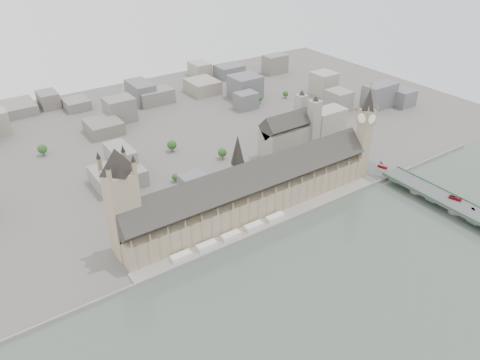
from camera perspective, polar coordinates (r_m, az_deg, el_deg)
ground at (r=443.73m, az=2.71°, el=-4.96°), size 900.00×900.00×0.00m
river_thames at (r=360.29m, az=19.42°, el=-17.31°), size 600.00×600.00×0.00m
embankment_wall at (r=433.33m, az=3.91°, el=-5.73°), size 600.00×1.50×3.00m
river_terrace at (r=438.35m, az=3.30°, el=-5.31°), size 270.00×15.00×2.00m
terrace_tents at (r=418.03m, az=-1.12°, el=-6.77°), size 118.00×7.00×4.00m
palace_of_westminster at (r=444.29m, az=1.25°, el=-1.36°), size 265.00×40.73×55.44m
elizabeth_tower at (r=505.33m, az=15.00°, el=6.22°), size 17.00×17.00×107.50m
victoria_tower at (r=384.52m, az=-14.22°, el=-2.22°), size 30.00×30.00×100.00m
central_tower at (r=426.26m, az=-0.28°, el=2.63°), size 13.00×13.00×48.00m
westminster_bridge at (r=500.08m, az=24.10°, el=-2.74°), size 25.00×325.00×10.25m
westminster_abbey at (r=556.33m, az=6.06°, el=5.66°), size 68.00×36.00×64.00m
city_skyline_inland at (r=622.54m, az=-11.02°, el=7.42°), size 720.00×360.00×38.00m
park_trees at (r=476.08m, az=-2.57°, el=-1.17°), size 110.00×30.00×15.00m
red_bus_north at (r=530.85m, az=16.96°, el=1.52°), size 5.80×10.76×2.94m
red_bus_south at (r=499.46m, az=24.75°, el=-2.02°), size 6.46×12.25×3.34m
car_silver at (r=491.68m, az=26.55°, el=-3.16°), size 2.98×4.26×1.33m
car_approach at (r=540.77m, az=16.87°, el=2.01°), size 3.78×5.95×1.60m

